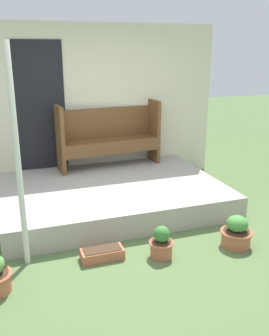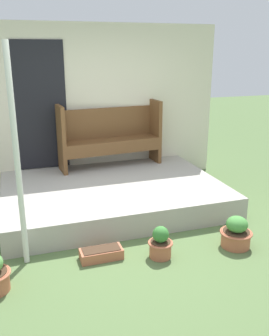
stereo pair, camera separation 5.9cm
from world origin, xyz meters
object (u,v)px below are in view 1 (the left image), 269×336
(bench, at_px, (109,134))
(planter_box_rect, at_px, (102,254))
(flower_pot_right, at_px, (236,233))
(support_post, at_px, (18,161))
(flower_pot_middle, at_px, (161,244))

(bench, distance_m, planter_box_rect, 2.54)
(bench, relative_size, flower_pot_right, 4.56)
(support_post, height_order, flower_pot_middle, support_post)
(support_post, xyz_separation_m, planter_box_rect, (0.78, -0.20, -1.08))
(flower_pot_middle, bearing_deg, planter_box_rect, 165.16)
(support_post, bearing_deg, planter_box_rect, -14.18)
(bench, distance_m, flower_pot_middle, 2.57)
(bench, height_order, flower_pot_middle, bench)
(support_post, distance_m, planter_box_rect, 1.35)
(flower_pot_middle, bearing_deg, bench, 87.92)
(support_post, bearing_deg, bench, 54.50)
(support_post, relative_size, flower_pot_right, 6.09)
(flower_pot_middle, height_order, planter_box_rect, flower_pot_middle)
(support_post, bearing_deg, flower_pot_middle, -14.48)
(bench, bearing_deg, flower_pot_middle, -97.00)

